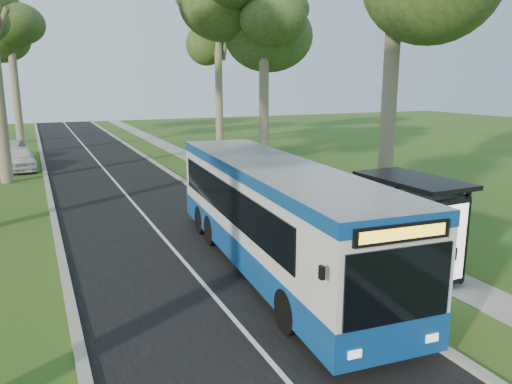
% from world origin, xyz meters
% --- Properties ---
extents(ground, '(120.00, 120.00, 0.00)m').
position_xyz_m(ground, '(0.00, 0.00, 0.00)').
color(ground, '#2C5A1C').
rests_on(ground, ground).
extents(road, '(7.00, 100.00, 0.02)m').
position_xyz_m(road, '(-3.50, 10.00, 0.01)').
color(road, black).
rests_on(road, ground).
extents(kerb_east, '(0.25, 100.00, 0.12)m').
position_xyz_m(kerb_east, '(0.00, 10.00, 0.06)').
color(kerb_east, '#9E9B93').
rests_on(kerb_east, ground).
extents(kerb_west, '(0.25, 100.00, 0.12)m').
position_xyz_m(kerb_west, '(-7.00, 10.00, 0.06)').
color(kerb_west, '#9E9B93').
rests_on(kerb_west, ground).
extents(centre_line, '(0.12, 100.00, 0.00)m').
position_xyz_m(centre_line, '(-3.50, 10.00, 0.02)').
color(centre_line, white).
rests_on(centre_line, road).
extents(footpath, '(1.50, 100.00, 0.02)m').
position_xyz_m(footpath, '(3.00, 10.00, 0.01)').
color(footpath, gray).
rests_on(footpath, ground).
extents(bus, '(3.41, 12.35, 3.23)m').
position_xyz_m(bus, '(-1.20, 0.19, 1.68)').
color(bus, silver).
rests_on(bus, ground).
extents(bus_stop_sign, '(0.13, 0.38, 2.73)m').
position_xyz_m(bus_stop_sign, '(0.36, 1.58, 1.69)').
color(bus_stop_sign, gray).
rests_on(bus_stop_sign, ground).
extents(bus_shelter, '(1.91, 3.38, 2.85)m').
position_xyz_m(bus_shelter, '(2.53, -2.06, 2.02)').
color(bus_shelter, black).
rests_on(bus_shelter, ground).
extents(litter_bin, '(0.54, 0.54, 0.94)m').
position_xyz_m(litter_bin, '(0.90, 5.34, 0.48)').
color(litter_bin, black).
rests_on(litter_bin, ground).
extents(car_white, '(2.03, 4.53, 1.51)m').
position_xyz_m(car_white, '(-8.34, 21.99, 0.76)').
color(car_white, silver).
rests_on(car_white, ground).
extents(car_silver, '(2.05, 4.37, 1.38)m').
position_xyz_m(car_silver, '(-9.06, 26.38, 0.69)').
color(car_silver, '#9E9FA5').
rests_on(car_silver, ground).
extents(tree_west_e, '(5.20, 5.20, 15.09)m').
position_xyz_m(tree_west_e, '(-8.50, 38.00, 11.18)').
color(tree_west_e, '#7A6B56').
rests_on(tree_west_e, ground).
extents(tree_east_c, '(5.20, 5.20, 14.05)m').
position_xyz_m(tree_east_c, '(6.80, 18.00, 10.41)').
color(tree_east_c, '#7A6B56').
rests_on(tree_east_c, ground).
extents(tree_east_d, '(5.20, 5.20, 14.35)m').
position_xyz_m(tree_east_d, '(8.00, 30.00, 10.64)').
color(tree_east_d, '#7A6B56').
rests_on(tree_east_d, ground).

